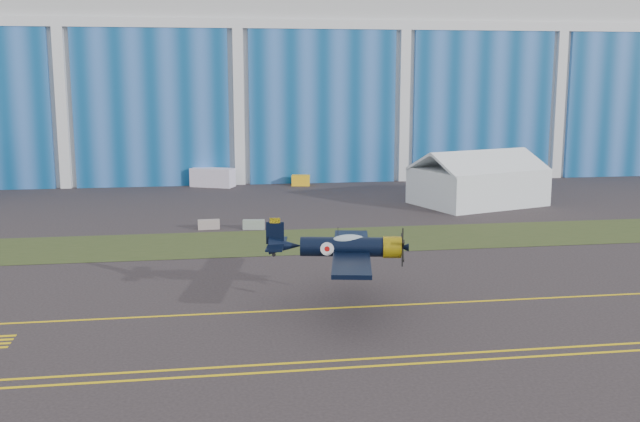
{
  "coord_description": "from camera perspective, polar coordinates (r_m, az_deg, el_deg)",
  "views": [
    {
      "loc": [
        -4.4,
        -48.59,
        14.14
      ],
      "look_at": [
        3.69,
        4.1,
        4.44
      ],
      "focal_mm": 42.0,
      "sensor_mm": 36.0,
      "label": 1
    }
  ],
  "objects": [
    {
      "name": "hangar",
      "position": [
        120.46,
        -6.75,
        10.63
      ],
      "size": [
        220.0,
        45.7,
        30.0
      ],
      "color": "silver",
      "rests_on": "ground"
    },
    {
      "name": "edge_line_far",
      "position": [
        38.08,
        -1.5,
        -11.47
      ],
      "size": [
        80.0,
        0.2,
        0.02
      ],
      "primitive_type": "cube",
      "color": "yellow",
      "rests_on": "ground"
    },
    {
      "name": "grass_median",
      "position": [
        64.32,
        -4.6,
        -2.41
      ],
      "size": [
        260.0,
        10.0,
        0.02
      ],
      "primitive_type": "cube",
      "color": "#475128",
      "rests_on": "ground"
    },
    {
      "name": "barrier_b",
      "position": [
        69.82,
        -5.07,
        -1.04
      ],
      "size": [
        2.07,
        0.92,
        0.9
      ],
      "primitive_type": "cube",
      "rotation": [
        0.0,
        0.0,
        -0.17
      ],
      "color": "gray",
      "rests_on": "ground"
    },
    {
      "name": "taxiway_centreline",
      "position": [
        46.04,
        -2.85,
        -7.58
      ],
      "size": [
        200.0,
        0.2,
        0.02
      ],
      "primitive_type": "cube",
      "color": "yellow",
      "rests_on": "ground"
    },
    {
      "name": "shipping_container",
      "position": [
        97.17,
        -8.18,
        2.54
      ],
      "size": [
        5.91,
        4.25,
        2.38
      ],
      "primitive_type": "cube",
      "rotation": [
        0.0,
        0.0,
        -0.42
      ],
      "color": "white",
      "rests_on": "ground"
    },
    {
      "name": "warbird",
      "position": [
        45.61,
        1.72,
        -2.74
      ],
      "size": [
        11.73,
        13.32,
        3.47
      ],
      "rotation": [
        0.0,
        0.0,
        -0.19
      ],
      "color": "black",
      "rests_on": "ground"
    },
    {
      "name": "tent",
      "position": [
        84.53,
        11.95,
        2.54
      ],
      "size": [
        15.43,
        13.24,
        6.07
      ],
      "rotation": [
        0.0,
        0.0,
        0.33
      ],
      "color": "white",
      "rests_on": "ground"
    },
    {
      "name": "ground",
      "position": [
        50.8,
        -3.44,
        -5.87
      ],
      "size": [
        260.0,
        260.0,
        0.0
      ],
      "primitive_type": "plane",
      "color": "#332C2F",
      "rests_on": "ground"
    },
    {
      "name": "tug",
      "position": [
        97.26,
        -1.48,
        2.35
      ],
      "size": [
        2.54,
        1.83,
        1.36
      ],
      "primitive_type": "cube",
      "rotation": [
        0.0,
        0.0,
        -0.17
      ],
      "color": "yellow",
      "rests_on": "ground"
    },
    {
      "name": "edge_line_near",
      "position": [
        37.16,
        -1.3,
        -12.04
      ],
      "size": [
        80.0,
        0.2,
        0.02
      ],
      "primitive_type": "cube",
      "color": "yellow",
      "rests_on": "ground"
    },
    {
      "name": "barrier_a",
      "position": [
        70.39,
        -8.47,
        -1.02
      ],
      "size": [
        2.02,
        0.67,
        0.9
      ],
      "primitive_type": "cube",
      "rotation": [
        0.0,
        0.0,
        0.04
      ],
      "color": "gray",
      "rests_on": "ground"
    }
  ]
}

